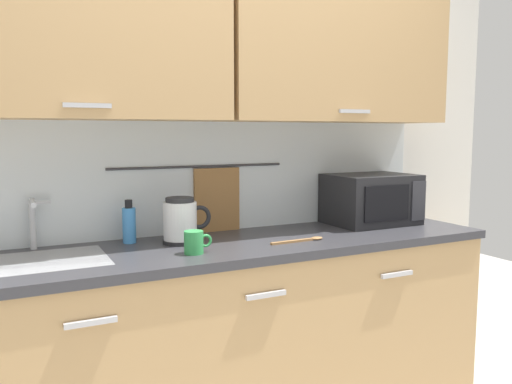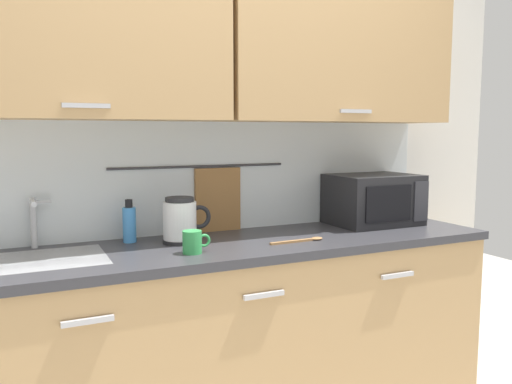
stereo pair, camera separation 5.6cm
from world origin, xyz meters
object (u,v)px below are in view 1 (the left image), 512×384
(dish_soap_bottle, at_px, (129,224))
(mug_near_sink, at_px, (194,242))
(microwave, at_px, (371,199))
(electric_kettle, at_px, (181,221))
(wooden_spoon, at_px, (304,240))

(dish_soap_bottle, bearing_deg, mug_near_sink, -59.83)
(microwave, height_order, electric_kettle, microwave)
(mug_near_sink, height_order, wooden_spoon, mug_near_sink)
(microwave, relative_size, dish_soap_bottle, 2.35)
(dish_soap_bottle, relative_size, wooden_spoon, 0.71)
(wooden_spoon, bearing_deg, electric_kettle, 157.55)
(mug_near_sink, bearing_deg, wooden_spoon, 0.77)
(dish_soap_bottle, relative_size, mug_near_sink, 1.63)
(electric_kettle, distance_m, wooden_spoon, 0.57)
(mug_near_sink, bearing_deg, microwave, 12.35)
(electric_kettle, height_order, wooden_spoon, electric_kettle)
(electric_kettle, height_order, dish_soap_bottle, electric_kettle)
(microwave, xyz_separation_m, electric_kettle, (-1.09, -0.02, -0.03))
(wooden_spoon, bearing_deg, microwave, 22.25)
(microwave, distance_m, wooden_spoon, 0.63)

